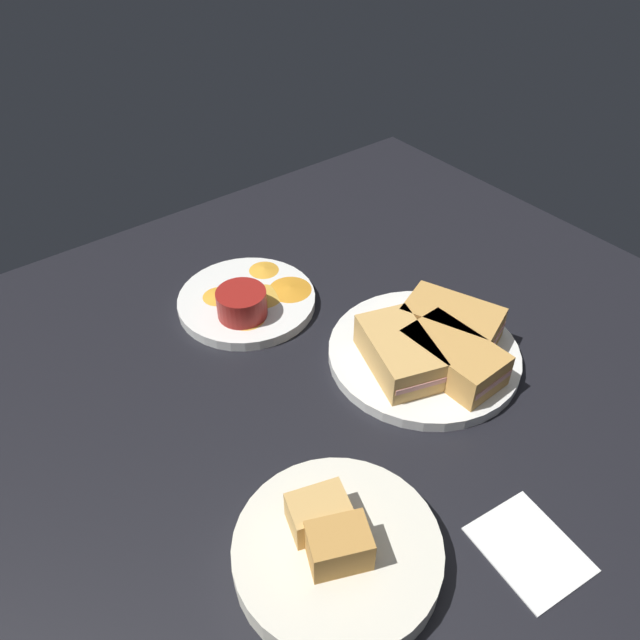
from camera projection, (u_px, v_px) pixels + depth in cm
name	position (u px, v px, depth cm)	size (l,w,h in cm)	color
ground_plane	(370.00, 384.00, 84.78)	(110.00, 110.00, 3.00)	black
plate_sandwich_main	(423.00, 354.00, 86.08)	(26.56, 26.56, 1.60)	white
sandwich_half_near	(399.00, 352.00, 81.66)	(14.77, 11.24, 4.80)	tan
sandwich_half_far	(453.00, 357.00, 80.97)	(13.50, 8.06, 4.80)	tan
sandwich_half_extra	(452.00, 322.00, 86.35)	(14.92, 11.93, 4.80)	tan
ramekin_dark_sauce	(460.00, 327.00, 86.62)	(7.94, 7.94, 3.21)	#0C144C
spoon_by_dark_ramekin	(434.00, 355.00, 84.17)	(3.02, 9.96, 0.80)	silver
plate_chips_companion	(247.00, 301.00, 95.06)	(21.08, 21.08, 1.60)	white
ramekin_light_gravy	(242.00, 302.00, 89.99)	(7.38, 7.38, 4.09)	maroon
spoon_by_gravy_ramekin	(242.00, 314.00, 90.81)	(8.40, 7.61, 0.80)	silver
plantain_chip_scatter	(261.00, 293.00, 94.81)	(15.10, 17.81, 0.60)	gold
bread_basket_rear	(336.00, 549.00, 62.55)	(21.36, 21.36, 7.13)	silver
paper_napkin_folded	(529.00, 549.00, 64.48)	(11.00, 9.00, 0.40)	white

